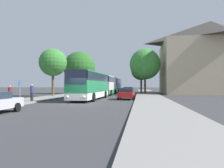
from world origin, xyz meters
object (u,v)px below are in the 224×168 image
Objects in this scene: bus_middle at (106,85)px; bus_stop_sign at (20,88)px; bus_rear at (115,85)px; parked_car_right_near at (127,93)px; parked_car_right_far at (128,91)px; tree_left_near at (53,63)px; tree_right_near at (141,70)px; tree_right_far at (145,64)px; pedestrian_waiting_far at (10,93)px; pedestrian_waiting_near at (32,92)px; tree_right_mid at (145,66)px; tree_left_far at (79,67)px; bus_front at (91,85)px.

bus_middle is 19.17m from bus_stop_sign.
bus_rear is 2.80× the size of parked_car_right_near.
tree_left_near is (-11.73, -4.32, 4.61)m from parked_car_right_far.
tree_right_near is (6.47, -4.62, 3.42)m from bus_rear.
tree_left_near is (-12.03, 5.44, 4.65)m from parked_car_right_near.
parked_car_right_far is 8.90m from tree_right_far.
parked_car_right_far is at bearing -13.34° from pedestrian_waiting_far.
pedestrian_waiting_near is 0.24× the size of tree_right_near.
tree_left_near is 0.84× the size of tree_right_far.
tree_right_mid reaches higher than parked_car_right_near.
tree_right_mid is (7.36, -1.09, 4.69)m from bus_rear.
tree_right_far is (12.29, 22.32, 4.94)m from pedestrian_waiting_near.
bus_middle is 1.43× the size of tree_right_near.
pedestrian_waiting_near is at bearing -112.06° from tree_right_mid.
parked_car_right_far is (-0.30, 9.76, 0.03)m from parked_car_right_near.
bus_middle is 8.06m from tree_left_far.
bus_front is 18.48m from tree_left_far.
bus_rear is at bearing 17.31° from pedestrian_waiting_near.
bus_front is 19.06m from tree_right_far.
pedestrian_waiting_far is (-2.37, -0.16, -0.08)m from pedestrian_waiting_near.
bus_stop_sign reaches higher than pedestrian_waiting_near.
bus_stop_sign is (-11.34, -5.34, 0.79)m from parked_car_right_near.
tree_left_far is (-6.24, 3.57, 3.63)m from bus_middle.
pedestrian_waiting_near is 1.08× the size of pedestrian_waiting_far.
bus_stop_sign is at bearing -116.60° from tree_right_near.
bus_rear is 7.01× the size of pedestrian_waiting_far.
tree_right_mid is (3.15, 14.98, 5.68)m from parked_car_right_far.
bus_middle is 5.19m from parked_car_right_far.
bus_stop_sign is 21.86m from tree_left_far.
tree_left_far is at bearing 83.29° from tree_left_near.
parked_car_right_far is 1.85× the size of bus_stop_sign.
bus_middle is at bearing -67.98° from parked_car_right_near.
tree_left_far reaches higher than parked_car_right_near.
bus_front is at bearing -31.65° from pedestrian_waiting_far.
tree_right_far is (0.74, -4.88, 0.79)m from tree_right_near.
tree_left_near is at bearing -22.09° from parked_car_right_near.
parked_car_right_near is at bearing 11.85° from bus_front.
tree_right_far is (-0.16, -8.41, -0.47)m from tree_right_mid.
tree_left_far is at bearing 111.68° from bus_front.
bus_front reaches higher than parked_car_right_near.
parked_car_right_far is at bearing -85.98° from parked_car_right_near.
tree_left_near reaches higher than pedestrian_waiting_far.
parked_car_right_far is 0.56× the size of tree_right_near.
tree_right_far is (7.17, 17.15, 4.17)m from bus_front.
tree_left_far reaches higher than pedestrian_waiting_near.
parked_car_right_far is at bearing -33.22° from bus_middle.
bus_front is at bearing -18.32° from pedestrian_waiting_near.
tree_right_near is at bearing 98.59° from tree_right_far.
bus_stop_sign is 1.26× the size of pedestrian_waiting_near.
bus_stop_sign is 0.25× the size of tree_right_mid.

